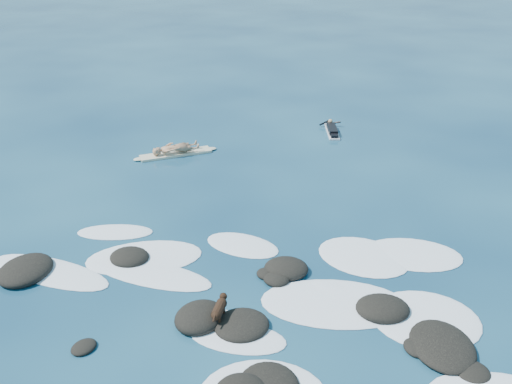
# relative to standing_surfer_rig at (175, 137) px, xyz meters

# --- Properties ---
(ground) EXTENTS (160.00, 160.00, 0.00)m
(ground) POSITION_rel_standing_surfer_rig_xyz_m (4.26, -8.72, -0.80)
(ground) COLOR #0A2642
(ground) RESTS_ON ground
(reef_rocks) EXTENTS (12.98, 6.88, 0.52)m
(reef_rocks) POSITION_rel_standing_surfer_rig_xyz_m (5.01, -10.68, -0.69)
(reef_rocks) COLOR black
(reef_rocks) RESTS_ON ground
(breaking_foam) EXTENTS (15.40, 8.57, 0.12)m
(breaking_foam) POSITION_rel_standing_surfer_rig_xyz_m (5.57, -8.92, -0.79)
(breaking_foam) COLOR white
(breaking_foam) RESTS_ON ground
(standing_surfer_rig) EXTENTS (3.22, 2.11, 2.03)m
(standing_surfer_rig) POSITION_rel_standing_surfer_rig_xyz_m (0.00, 0.00, 0.00)
(standing_surfer_rig) COLOR beige
(standing_surfer_rig) RESTS_ON ground
(paddling_surfer_rig) EXTENTS (1.05, 2.31, 0.40)m
(paddling_surfer_rig) POSITION_rel_standing_surfer_rig_xyz_m (6.32, 3.79, -0.66)
(paddling_surfer_rig) COLOR silver
(paddling_surfer_rig) RESTS_ON ground
(dog) EXTENTS (0.31, 1.05, 0.67)m
(dog) POSITION_rel_standing_surfer_rig_xyz_m (4.18, -10.28, -0.36)
(dog) COLOR black
(dog) RESTS_ON ground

